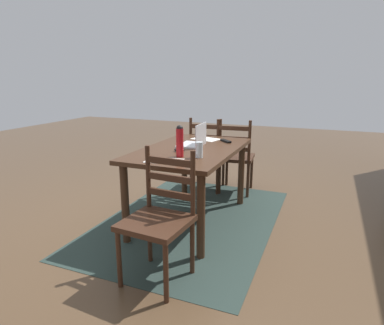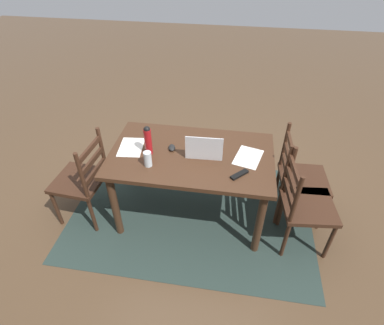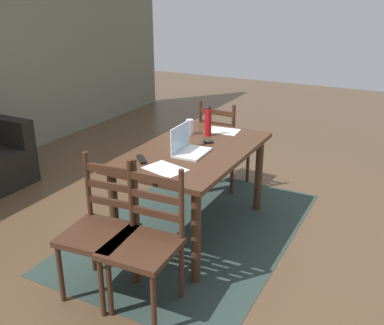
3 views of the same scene
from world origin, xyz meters
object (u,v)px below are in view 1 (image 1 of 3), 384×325
Objects in this scene: dining_table at (191,158)px; chair_left_far at (235,157)px; laptop at (195,140)px; drinking_glass at (199,150)px; chair_left_near at (209,155)px; water_bottle at (180,141)px; tv_remote at (226,141)px; computer_mouse at (179,150)px; chair_right_far at (159,219)px.

chair_left_far is at bearing 170.04° from dining_table.
laptop is 0.50m from drinking_glass.
laptop is (0.90, 0.17, 0.36)m from chair_left_near.
drinking_glass is (-0.04, 0.17, -0.08)m from water_bottle.
chair_left_far is 0.66m from tv_remote.
dining_table is 14.55× the size of computer_mouse.
laptop reaches higher than chair_left_near.
chair_left_far is (-1.02, 0.18, -0.20)m from dining_table.
computer_mouse is at bearing -12.32° from dining_table.
chair_right_far reaches higher than drinking_glass.
chair_right_far is 3.42× the size of water_bottle.
chair_right_far reaches higher than computer_mouse.
chair_left_near reaches higher than dining_table.
water_bottle reaches higher than laptop.
laptop is 0.50m from water_bottle.
water_bottle reaches higher than computer_mouse.
computer_mouse is 0.59× the size of tv_remote.
chair_left_far is 1.46m from water_bottle.
chair_left_far is 1.40m from drinking_glass.
water_bottle reaches higher than chair_left_far.
water_bottle is at bearing -77.48° from drinking_glass.
computer_mouse is (0.18, -0.04, 0.12)m from dining_table.
water_bottle reaches higher than chair_right_far.
laptop is at bearing 179.57° from dining_table.
dining_table is at bearing -147.07° from drinking_glass.
computer_mouse is (1.20, 0.13, 0.32)m from chair_left_near.
water_bottle is (0.49, 0.05, 0.09)m from laptop.
chair_right_far and chair_left_far have the same top height.
tv_remote is at bearing 4.65° from chair_left_far.
water_bottle is at bearing 12.38° from computer_mouse.
water_bottle is (-0.65, -0.13, 0.45)m from chair_right_far.
drinking_glass is at bearing -136.50° from tv_remote.
chair_left_far is 1.26m from computer_mouse.
water_bottle is 2.78× the size of computer_mouse.
laptop reaches higher than chair_right_far.
computer_mouse is (-0.19, -0.09, -0.13)m from water_bottle.
dining_table is 1.53× the size of chair_left_far.
chair_left_far is 5.59× the size of tv_remote.
chair_left_far reaches higher than computer_mouse.
tv_remote is (0.58, 0.40, 0.31)m from chair_left_near.
chair_left_near is 1.45m from drinking_glass.
computer_mouse is (0.30, -0.04, -0.04)m from laptop.
chair_left_far is (-2.03, 0.00, 0.00)m from chair_right_far.
water_bottle is 1.63× the size of tv_remote.
laptop is at bearing -154.41° from drinking_glass.
chair_right_far is 9.50× the size of computer_mouse.
chair_left_near is at bearing -163.95° from drinking_glass.
chair_left_near is at bearing -170.24° from chair_right_far.
chair_left_near is at bearing 172.64° from computer_mouse.
chair_right_far is 1.20m from laptop.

